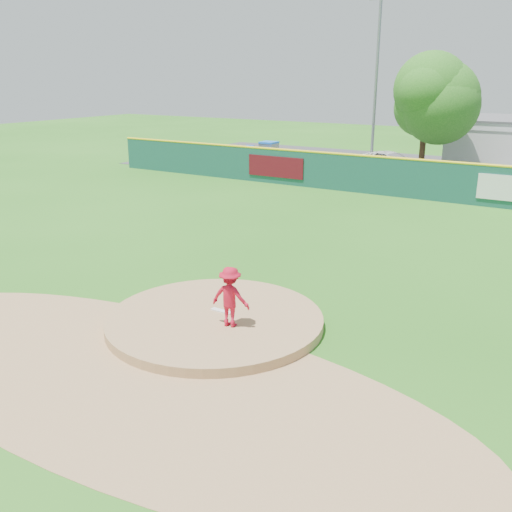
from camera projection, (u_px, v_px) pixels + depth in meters
The scene contains 12 objects.
ground at pixel (215, 325), 14.53m from camera, with size 120.00×120.00×0.00m, color #286B19.
pitchers_mound at pixel (215, 325), 14.53m from camera, with size 5.50×5.50×0.50m, color #9E774C.
pitching_rubber at pixel (222, 311), 14.69m from camera, with size 0.60×0.15×0.04m, color white.
infield_dirt_arc at pixel (133, 375), 12.09m from camera, with size 15.40×15.40×0.01m, color #9E774C.
parking_lot at pixel (460, 174), 36.45m from camera, with size 44.00×16.00×0.02m, color #38383A.
pitcher at pixel (230, 297), 13.68m from camera, with size 0.96×0.55×1.49m, color #B70F28.
van at pixel (390, 162), 36.80m from camera, with size 2.23×4.84×1.34m, color white.
fence_banners at pixel (383, 177), 29.75m from camera, with size 16.59×0.04×1.20m.
playground_slide at pixel (268, 154), 39.58m from camera, with size 1.08×3.05×1.68m.
outfield_fence at pixel (421, 178), 28.82m from camera, with size 40.00×0.14×2.07m.
deciduous_tree at pixel (427, 101), 34.45m from camera, with size 5.60×5.60×7.36m.
light_pole_left at pixel (376, 75), 37.61m from camera, with size 1.75×0.25×11.00m.
Camera 1 is at (7.85, -10.80, 6.08)m, focal length 40.00 mm.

